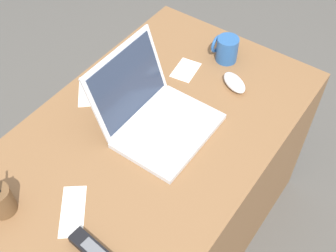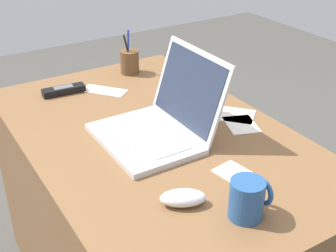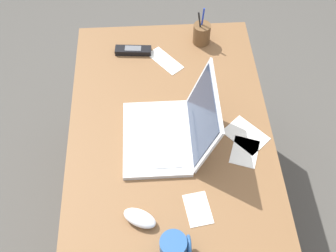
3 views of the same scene
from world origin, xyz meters
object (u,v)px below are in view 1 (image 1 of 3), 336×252
laptop (155,115)px  pen_holder (0,200)px  coffee_mug_white (226,49)px  cordless_phone (94,251)px  computer_mouse (234,83)px

laptop → pen_holder: size_ratio=1.87×
coffee_mug_white → cordless_phone: bearing=-172.3°
cordless_phone → pen_holder: 0.30m
laptop → pen_holder: 0.53m
cordless_phone → pen_holder: pen_holder is taller
computer_mouse → coffee_mug_white: bearing=70.4°
cordless_phone → laptop: bearing=16.7°
laptop → pen_holder: laptop is taller
cordless_phone → computer_mouse: bearing=1.2°
laptop → cordless_phone: bearing=-163.3°
computer_mouse → pen_holder: pen_holder is taller
computer_mouse → pen_holder: bearing=-171.3°
pen_holder → laptop: bearing=-17.7°
pen_holder → coffee_mug_white: bearing=-10.8°
laptop → computer_mouse: (0.31, -0.12, -0.03)m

